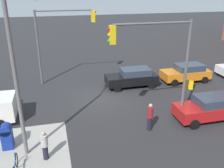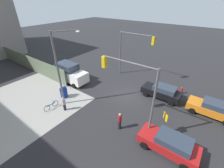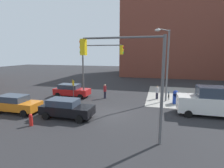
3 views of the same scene
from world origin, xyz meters
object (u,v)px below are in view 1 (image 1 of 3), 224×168
at_px(pedestrian_waiting, 150,117).
at_px(bicycle_leaning_on_fence, 15,167).
at_px(street_lamp_corner, 19,67).
at_px(hatchback_red, 210,107).
at_px(mailbox_blue, 7,136).
at_px(hatchback_black, 132,77).
at_px(pedestrian_crossing, 45,145).
at_px(fire_hydrant, 142,72).
at_px(traffic_signal_se_corner, 60,32).
at_px(traffic_signal_nw_corner, 158,54).
at_px(hatchback_orange, 186,73).

xyz_separation_m(pedestrian_waiting, bicycle_leaning_on_fence, (7.60, 2.00, -0.59)).
xyz_separation_m(street_lamp_corner, hatchback_red, (-11.38, -0.61, -3.86)).
height_order(street_lamp_corner, mailbox_blue, street_lamp_corner).
relative_size(hatchback_red, hatchback_black, 1.00).
bearing_deg(pedestrian_crossing, pedestrian_waiting, 162.84).
relative_size(hatchback_black, pedestrian_waiting, 2.51).
bearing_deg(street_lamp_corner, fire_hydrant, -135.96).
bearing_deg(hatchback_red, hatchback_black, -65.44).
bearing_deg(bicycle_leaning_on_fence, pedestrian_crossing, -153.54).
distance_m(traffic_signal_se_corner, bicycle_leaning_on_fence, 12.83).
bearing_deg(hatchback_black, traffic_signal_se_corner, -24.03).
distance_m(traffic_signal_se_corner, hatchback_red, 13.45).
bearing_deg(traffic_signal_se_corner, pedestrian_crossing, 81.31).
relative_size(traffic_signal_nw_corner, bicycle_leaning_on_fence, 3.71).
height_order(hatchback_black, pedestrian_waiting, pedestrian_waiting).
bearing_deg(pedestrian_crossing, mailbox_blue, -65.88).
height_order(street_lamp_corner, bicycle_leaning_on_fence, street_lamp_corner).
bearing_deg(traffic_signal_se_corner, street_lamp_corner, 75.97).
xyz_separation_m(traffic_signal_nw_corner, fire_hydrant, (-2.40, -8.70, -4.12)).
relative_size(hatchback_red, hatchback_orange, 1.01).
distance_m(traffic_signal_se_corner, street_lamp_corner, 10.29).
relative_size(hatchback_orange, bicycle_leaning_on_fence, 2.53).
xyz_separation_m(traffic_signal_se_corner, bicycle_leaning_on_fence, (3.08, 11.70, -4.27)).
distance_m(traffic_signal_nw_corner, street_lamp_corner, 7.67).
height_order(hatchback_red, pedestrian_crossing, pedestrian_crossing).
bearing_deg(street_lamp_corner, bicycle_leaning_on_fence, 71.10).
bearing_deg(hatchback_orange, hatchback_black, -0.08).
distance_m(hatchback_red, hatchback_black, 7.47).
relative_size(traffic_signal_nw_corner, pedestrian_waiting, 3.64).
bearing_deg(mailbox_blue, traffic_signal_se_corner, -111.18).
relative_size(mailbox_blue, hatchback_black, 0.32).
bearing_deg(fire_hydrant, bicycle_leaning_on_fence, 47.07).
height_order(hatchback_red, pedestrian_waiting, pedestrian_waiting).
bearing_deg(traffic_signal_se_corner, hatchback_black, 155.97).
distance_m(traffic_signal_se_corner, hatchback_orange, 11.92).
xyz_separation_m(hatchback_red, pedestrian_crossing, (10.57, 1.63, -0.00)).
height_order(hatchback_red, hatchback_orange, same).
relative_size(traffic_signal_nw_corner, hatchback_orange, 1.47).
bearing_deg(bicycle_leaning_on_fence, pedestrian_waiting, -165.28).
bearing_deg(hatchback_black, bicycle_leaning_on_fence, 45.82).
xyz_separation_m(traffic_signal_nw_corner, bicycle_leaning_on_fence, (8.20, 2.70, -4.26)).
relative_size(fire_hydrant, hatchback_orange, 0.21).
bearing_deg(hatchback_red, street_lamp_corner, 3.08).
distance_m(fire_hydrant, hatchback_black, 2.89).
relative_size(pedestrian_crossing, pedestrian_waiting, 0.91).
distance_m(mailbox_blue, pedestrian_crossing, 2.50).
distance_m(hatchback_orange, pedestrian_waiting, 9.63).
xyz_separation_m(hatchback_black, pedestrian_crossing, (7.46, 8.42, -0.00)).
relative_size(fire_hydrant, hatchback_black, 0.21).
height_order(pedestrian_waiting, bicycle_leaning_on_fence, pedestrian_waiting).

